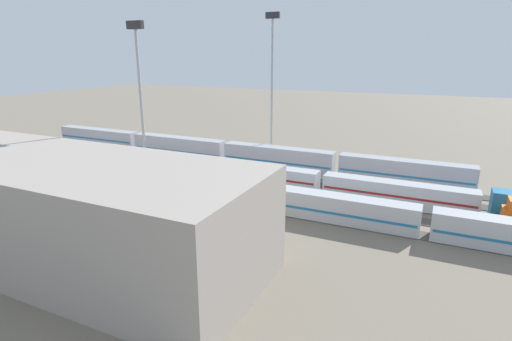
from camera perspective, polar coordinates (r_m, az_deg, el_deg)
name	(u,v)px	position (r m, az deg, el deg)	size (l,w,h in m)	color
ground_plane	(236,182)	(74.70, -2.93, -1.71)	(400.00, 400.00, 0.00)	#756B5B
track_bed_0	(258,169)	(83.25, 0.30, 0.23)	(140.00, 2.80, 0.12)	#3D3833
track_bed_1	(247,175)	(78.93, -1.23, -0.66)	(140.00, 2.80, 0.12)	#3D3833
track_bed_2	(236,182)	(74.68, -2.93, -1.66)	(140.00, 2.80, 0.12)	#3D3833
track_bed_3	(222,190)	(70.54, -4.84, -2.78)	(140.00, 2.80, 0.12)	#4C443D
track_bed_4	(207,199)	(66.51, -6.99, -4.03)	(140.00, 2.80, 0.12)	#4C443D
train_on_track_4	(191,185)	(67.49, -9.24, -2.08)	(119.80, 3.06, 3.80)	#B7BABF
train_on_track_0	(225,153)	(86.02, -4.37, 2.46)	(95.60, 3.06, 5.00)	#A8AAB2
train_on_track_2	(246,173)	(73.15, -1.47, -0.39)	(114.80, 3.06, 4.40)	#1E6B9E
light_mast_0	(272,73)	(82.94, 2.30, 13.67)	(2.80, 0.70, 30.89)	#9EA0A5
light_mast_1	(140,90)	(65.79, -16.18, 10.97)	(2.80, 0.70, 27.76)	#9EA0A5
maintenance_shed	(51,206)	(52.43, -27.13, -4.55)	(51.65, 17.15, 11.82)	#9E9389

